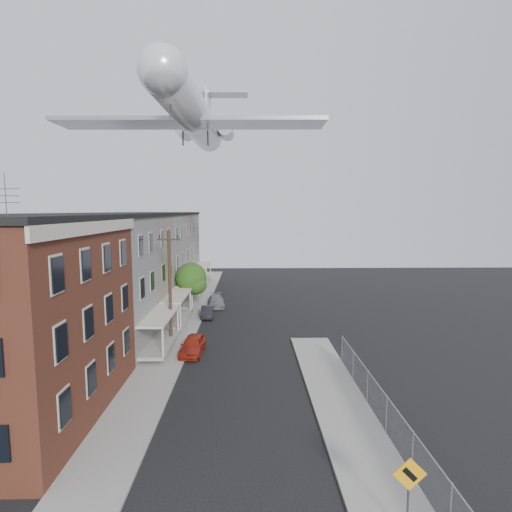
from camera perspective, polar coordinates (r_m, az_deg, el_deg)
The scene contains 17 objects.
sidewalk_left at distance 38.58m, azimuth -10.15°, elevation -9.32°, with size 3.00×62.00×0.12m, color gray.
sidewalk_right at distance 21.94m, azimuth 13.13°, elevation -22.11°, with size 3.00×26.00×0.12m, color gray.
curb_left at distance 38.38m, azimuth -7.98°, elevation -9.35°, with size 0.15×62.00×0.14m, color gray.
curb_right at distance 21.65m, azimuth 9.10°, elevation -22.40°, with size 0.15×26.00×0.14m, color gray.
row_house_a at distance 32.17m, azimuth -23.95°, elevation -3.69°, with size 11.98×7.00×10.30m.
row_house_b at distance 38.62m, azimuth -19.93°, elevation -1.90°, with size 11.98×7.00×10.30m.
row_house_c at distance 45.24m, azimuth -17.08°, elevation -0.62°, with size 11.98×7.00×10.30m.
row_house_d at distance 51.96m, azimuth -14.96°, elevation 0.34°, with size 11.98×7.00×10.30m.
row_house_e at distance 58.74m, azimuth -13.33°, elevation 1.07°, with size 11.98×7.00×10.30m.
chainlink_fence at distance 21.06m, azimuth 18.14°, elevation -20.69°, with size 0.06×18.06×1.90m.
warning_sign at distance 15.33m, azimuth 21.02°, elevation -28.20°, with size 1.10×0.11×2.80m.
utility_pole at distance 31.79m, azimuth -12.20°, elevation -4.22°, with size 1.80×0.26×9.00m.
street_tree at distance 41.59m, azimuth -9.08°, elevation -3.35°, with size 3.22×3.20×5.20m.
car_near at distance 30.45m, azimuth -9.02°, elevation -12.44°, with size 1.57×3.90×1.33m, color #A12414.
car_mid at distance 40.07m, azimuth -7.01°, elevation -7.96°, with size 1.14×3.27×1.08m, color black.
car_far at distance 44.36m, azimuth -5.71°, elevation -6.44°, with size 1.68×4.14×1.20m, color gray.
airplane at distance 38.08m, azimuth -8.79°, elevation 19.09°, with size 22.68×25.89×7.53m.
Camera 1 is at (0.54, -12.65, 10.51)m, focal length 28.00 mm.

